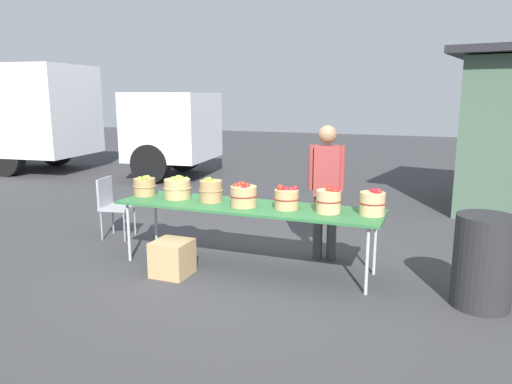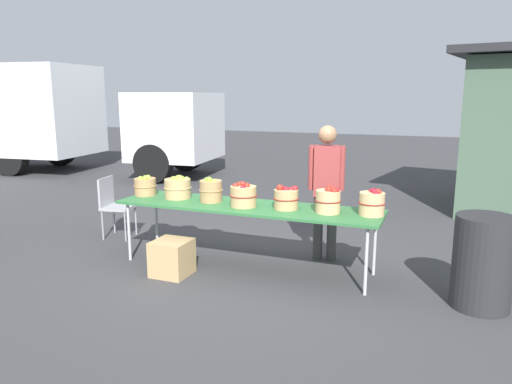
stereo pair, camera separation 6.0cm
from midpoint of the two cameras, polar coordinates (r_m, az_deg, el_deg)
ground_plane at (r=5.75m, az=-1.39°, el=-8.89°), size 40.00×40.00×0.00m
market_table at (r=5.54m, az=-1.42°, el=-1.93°), size 3.10×0.76×0.75m
apple_basket_green_0 at (r=6.23m, az=-13.35°, el=0.68°), size 0.29×0.29×0.26m
apple_basket_green_1 at (r=5.98m, az=-9.58°, el=0.50°), size 0.34×0.34×0.29m
apple_basket_green_2 at (r=5.73m, az=-5.68°, el=0.21°), size 0.28×0.28×0.30m
apple_basket_red_0 at (r=5.46m, az=-1.82°, el=-0.39°), size 0.32×0.32×0.28m
apple_basket_red_1 at (r=5.35m, az=3.33°, el=-0.71°), size 0.29×0.29×0.28m
apple_basket_red_2 at (r=5.22m, az=8.31°, el=-0.94°), size 0.28×0.28×0.29m
apple_basket_red_3 at (r=5.21m, az=13.34°, el=-1.24°), size 0.29×0.29×0.29m
vendor_adult at (r=5.84m, az=8.03°, el=1.20°), size 0.43×0.28×1.65m
box_truck at (r=13.85m, az=-23.82°, el=8.39°), size 7.89×2.99×2.75m
folding_chair at (r=7.08m, az=-16.89°, el=-1.20°), size 0.47×0.47×0.86m
trash_barrel at (r=5.07m, az=25.06°, el=-7.48°), size 0.55×0.55×0.90m
produce_crate at (r=5.53m, az=-10.21°, el=-7.71°), size 0.40×0.40×0.40m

